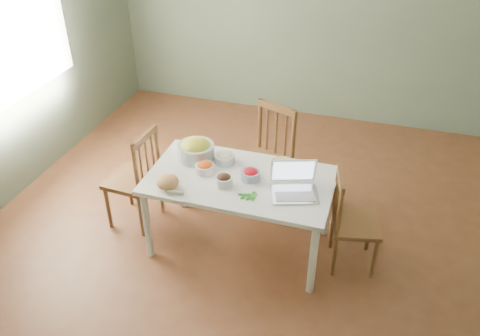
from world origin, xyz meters
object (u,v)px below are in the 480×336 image
(bread_boule, at_px, (168,182))
(chair_left, at_px, (132,177))
(laptop, at_px, (296,182))
(chair_right, at_px, (356,221))
(dining_table, at_px, (240,212))
(chair_far, at_px, (264,161))
(bowl_squash, at_px, (196,149))

(bread_boule, bearing_deg, chair_left, 147.54)
(chair_left, distance_m, laptop, 1.53)
(chair_left, distance_m, chair_right, 1.97)
(dining_table, distance_m, chair_right, 0.96)
(chair_left, height_order, bread_boule, chair_left)
(dining_table, distance_m, laptop, 0.67)
(chair_far, xyz_separation_m, laptop, (0.43, -0.71, 0.32))
(bowl_squash, bearing_deg, chair_left, -166.42)
(bread_boule, bearing_deg, chair_right, 13.79)
(laptop, bearing_deg, bowl_squash, 144.72)
(chair_far, distance_m, chair_left, 1.20)
(dining_table, bearing_deg, chair_far, 86.50)
(chair_left, distance_m, bowl_squash, 0.67)
(chair_far, distance_m, bread_boule, 1.08)
(chair_right, relative_size, bowl_squash, 2.80)
(dining_table, height_order, chair_far, chair_far)
(chair_far, xyz_separation_m, chair_left, (-1.06, -0.57, -0.02))
(chair_far, height_order, bowl_squash, chair_far)
(bread_boule, relative_size, bowl_squash, 0.56)
(bowl_squash, bearing_deg, chair_right, -4.70)
(chair_left, height_order, chair_right, chair_left)
(dining_table, distance_m, bowl_squash, 0.65)
(chair_right, bearing_deg, bowl_squash, 73.39)
(dining_table, distance_m, bread_boule, 0.71)
(dining_table, xyz_separation_m, bread_boule, (-0.50, -0.29, 0.41))
(bread_boule, xyz_separation_m, laptop, (0.97, 0.20, 0.07))
(dining_table, bearing_deg, chair_left, 177.79)
(bread_boule, distance_m, laptop, 0.99)
(dining_table, distance_m, chair_far, 0.63)
(chair_right, relative_size, bread_boule, 5.04)
(dining_table, relative_size, chair_far, 1.49)
(bowl_squash, bearing_deg, bread_boule, -96.29)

